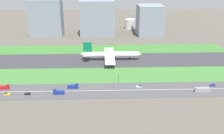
% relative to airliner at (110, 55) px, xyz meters
% --- Properties ---
extents(ground_plane, '(800.00, 800.00, 0.00)m').
position_rel_airliner_xyz_m(ground_plane, '(0.74, -0.00, -6.23)').
color(ground_plane, '#5B564C').
extents(runway, '(280.00, 46.00, 0.10)m').
position_rel_airliner_xyz_m(runway, '(0.74, -0.00, -6.18)').
color(runway, '#38383D').
rests_on(runway, ground_plane).
extents(grass_median_north, '(280.00, 36.00, 0.10)m').
position_rel_airliner_xyz_m(grass_median_north, '(0.74, 41.00, -6.18)').
color(grass_median_north, '#3D7A33').
rests_on(grass_median_north, ground_plane).
extents(grass_median_south, '(280.00, 36.00, 0.10)m').
position_rel_airliner_xyz_m(grass_median_south, '(0.74, -41.00, -6.18)').
color(grass_median_south, '#427F38').
rests_on(grass_median_south, ground_plane).
extents(highway, '(280.00, 28.00, 0.10)m').
position_rel_airliner_xyz_m(highway, '(0.74, -73.00, -6.18)').
color(highway, '#4C4C4F').
rests_on(highway, ground_plane).
extents(highway_centerline, '(266.00, 0.50, 0.01)m').
position_rel_airliner_xyz_m(highway_centerline, '(0.74, -73.00, -6.13)').
color(highway_centerline, silver).
rests_on(highway_centerline, highway).
extents(airliner, '(65.00, 56.00, 19.70)m').
position_rel_airliner_xyz_m(airliner, '(0.00, 0.00, 0.00)').
color(airliner, white).
rests_on(airliner, runway).
extents(bus_0, '(11.60, 2.50, 3.50)m').
position_rel_airliner_xyz_m(bus_0, '(70.25, -78.00, -4.41)').
color(bus_0, '#99999E').
rests_on(bus_0, highway).
extents(truck_0, '(8.40, 2.50, 4.00)m').
position_rel_airliner_xyz_m(truck_0, '(-31.24, -68.00, -4.56)').
color(truck_0, navy).
rests_on(truck_0, highway).
extents(truck_1, '(8.40, 2.50, 4.00)m').
position_rel_airliner_xyz_m(truck_1, '(-41.40, -78.00, -4.56)').
color(truck_1, navy).
rests_on(truck_1, highway).
extents(car_1, '(4.40, 1.80, 2.00)m').
position_rel_airliner_xyz_m(car_1, '(83.04, -68.00, -5.31)').
color(car_1, navy).
rests_on(car_1, highway).
extents(car_3, '(4.40, 1.80, 2.00)m').
position_rel_airliner_xyz_m(car_3, '(22.02, -68.00, -5.31)').
color(car_3, silver).
rests_on(car_3, highway).
extents(car_2, '(4.40, 1.80, 2.00)m').
position_rel_airliner_xyz_m(car_2, '(-65.28, -78.00, -5.31)').
color(car_2, black).
rests_on(car_2, highway).
extents(truck_2, '(8.40, 2.50, 4.00)m').
position_rel_airliner_xyz_m(truck_2, '(-86.49, -68.00, -4.56)').
color(truck_2, '#B2191E').
rests_on(truck_2, highway).
extents(car_0, '(4.40, 1.80, 2.00)m').
position_rel_airliner_xyz_m(car_0, '(-80.59, -78.00, -5.31)').
color(car_0, yellow).
rests_on(car_0, highway).
extents(traffic_light, '(0.36, 0.50, 7.20)m').
position_rel_airliner_xyz_m(traffic_light, '(5.74, -60.01, -1.94)').
color(traffic_light, '#4C4C51').
rests_on(traffic_light, highway).
extents(terminal_building, '(46.28, 25.94, 52.34)m').
position_rel_airliner_xyz_m(terminal_building, '(-89.26, 114.00, 19.94)').
color(terminal_building, gray).
rests_on(terminal_building, ground_plane).
extents(hangar_building, '(49.69, 24.66, 50.33)m').
position_rel_airliner_xyz_m(hangar_building, '(-15.43, 114.00, 18.93)').
color(hangar_building, gray).
rests_on(hangar_building, ground_plane).
extents(office_tower, '(36.16, 39.54, 43.70)m').
position_rel_airliner_xyz_m(office_tower, '(62.15, 114.00, 15.62)').
color(office_tower, gray).
rests_on(office_tower, ground_plane).
extents(fuel_tank_west, '(25.78, 25.78, 16.74)m').
position_rel_airliner_xyz_m(fuel_tank_west, '(-0.34, 159.00, 2.14)').
color(fuel_tank_west, silver).
rests_on(fuel_tank_west, ground_plane).
extents(fuel_tank_centre, '(16.51, 16.51, 15.54)m').
position_rel_airliner_xyz_m(fuel_tank_centre, '(37.97, 159.00, 1.54)').
color(fuel_tank_centre, silver).
rests_on(fuel_tank_centre, ground_plane).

